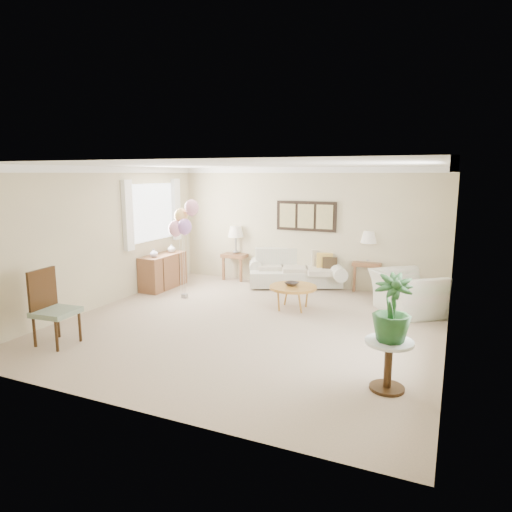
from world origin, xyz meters
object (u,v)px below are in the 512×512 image
(coffee_table, at_px, (293,288))
(balloon_cluster, at_px, (183,220))
(armchair, at_px, (407,293))
(sofa, at_px, (296,271))
(accent_chair, at_px, (51,306))

(coffee_table, bearing_deg, balloon_cluster, -176.93)
(balloon_cluster, bearing_deg, armchair, 9.60)
(sofa, relative_size, balloon_cluster, 1.27)
(accent_chair, distance_m, balloon_cluster, 3.11)
(coffee_table, relative_size, armchair, 0.76)
(sofa, relative_size, armchair, 2.20)
(coffee_table, height_order, accent_chair, accent_chair)
(sofa, height_order, armchair, sofa)
(coffee_table, bearing_deg, sofa, 107.13)
(sofa, height_order, accent_chair, accent_chair)
(accent_chair, height_order, balloon_cluster, balloon_cluster)
(armchair, distance_m, accent_chair, 5.85)
(sofa, bearing_deg, accent_chair, -113.88)
(armchair, xyz_separation_m, accent_chair, (-4.59, -3.63, 0.20))
(sofa, distance_m, accent_chair, 5.24)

